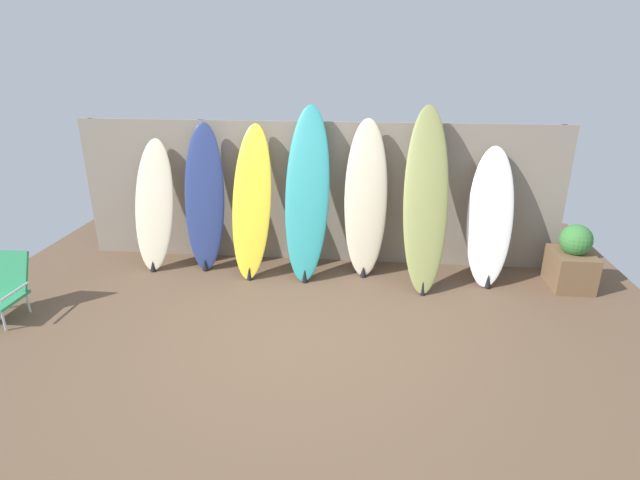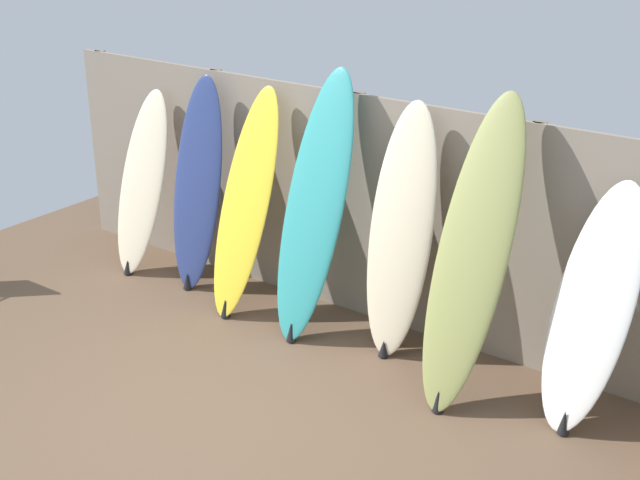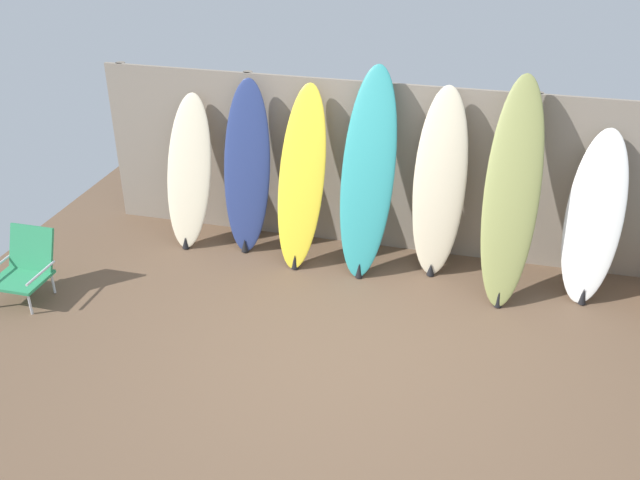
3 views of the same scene
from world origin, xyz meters
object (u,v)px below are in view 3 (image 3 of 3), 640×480
(surfboard_cream_0, at_px, (189,173))
(surfboard_teal_3, at_px, (368,175))
(surfboard_cream_4, at_px, (439,184))
(surfboard_white_6, at_px, (594,218))
(surfboard_olive_5, at_px, (512,194))
(surfboard_yellow_2, at_px, (301,179))
(beach_chair, at_px, (25,265))
(surfboard_navy_1, at_px, (247,169))

(surfboard_cream_0, xyz_separation_m, surfboard_teal_3, (1.94, -0.07, 0.21))
(surfboard_cream_0, height_order, surfboard_cream_4, surfboard_cream_4)
(surfboard_white_6, bearing_deg, surfboard_cream_4, 177.39)
(surfboard_olive_5, bearing_deg, surfboard_yellow_2, 177.01)
(surfboard_white_6, bearing_deg, surfboard_yellow_2, -178.95)
(surfboard_cream_4, distance_m, surfboard_white_6, 1.46)
(surfboard_cream_0, height_order, surfboard_white_6, surfboard_cream_0)
(surfboard_cream_4, relative_size, beach_chair, 2.88)
(surfboard_navy_1, xyz_separation_m, beach_chair, (-1.72, -1.49, -0.56))
(surfboard_yellow_2, relative_size, surfboard_olive_5, 0.88)
(surfboard_yellow_2, distance_m, beach_chair, 2.78)
(surfboard_teal_3, relative_size, beach_chair, 3.11)
(surfboard_white_6, bearing_deg, surfboard_navy_1, 179.11)
(surfboard_cream_0, xyz_separation_m, surfboard_white_6, (4.08, -0.03, -0.01))
(surfboard_teal_3, bearing_deg, surfboard_cream_0, 178.07)
(beach_chair, bearing_deg, surfboard_cream_4, 46.90)
(surfboard_cream_0, xyz_separation_m, surfboard_yellow_2, (1.26, -0.08, 0.09))
(surfboard_navy_1, relative_size, surfboard_olive_5, 0.88)
(surfboard_cream_4, bearing_deg, surfboard_white_6, -2.61)
(surfboard_olive_5, bearing_deg, surfboard_white_6, 11.59)
(surfboard_olive_5, xyz_separation_m, beach_chair, (-4.39, -1.28, -0.68))
(surfboard_olive_5, xyz_separation_m, surfboard_white_6, (0.77, 0.16, -0.23))
(beach_chair, bearing_deg, surfboard_navy_1, 65.68)
(surfboard_cream_0, bearing_deg, surfboard_olive_5, -3.19)
(surfboard_navy_1, height_order, surfboard_olive_5, surfboard_olive_5)
(surfboard_yellow_2, bearing_deg, surfboard_olive_5, -2.99)
(surfboard_olive_5, bearing_deg, beach_chair, -163.74)
(surfboard_yellow_2, relative_size, beach_chair, 2.76)
(surfboard_yellow_2, bearing_deg, surfboard_teal_3, 1.03)
(surfboard_navy_1, height_order, surfboard_white_6, surfboard_navy_1)
(surfboard_cream_4, bearing_deg, surfboard_cream_0, -179.12)
(surfboard_navy_1, relative_size, surfboard_teal_3, 0.89)
(surfboard_teal_3, height_order, surfboard_cream_4, surfboard_teal_3)
(surfboard_teal_3, bearing_deg, surfboard_cream_4, 8.68)
(surfboard_white_6, distance_m, beach_chair, 5.38)
(surfboard_cream_0, relative_size, surfboard_cream_4, 0.85)
(surfboard_cream_0, xyz_separation_m, surfboard_cream_4, (2.63, 0.04, 0.14))
(surfboard_cream_0, height_order, beach_chair, surfboard_cream_0)
(surfboard_cream_0, bearing_deg, surfboard_teal_3, -1.93)
(surfboard_cream_4, height_order, beach_chair, surfboard_cream_4)
(surfboard_yellow_2, height_order, surfboard_cream_4, surfboard_cream_4)
(surfboard_navy_1, height_order, surfboard_yellow_2, surfboard_navy_1)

